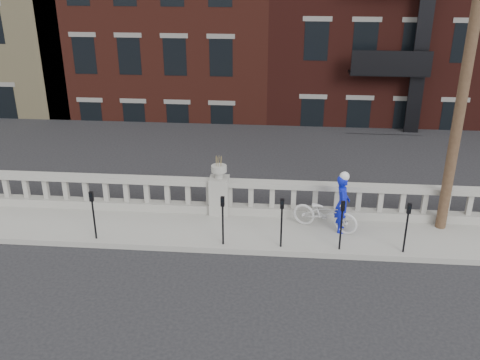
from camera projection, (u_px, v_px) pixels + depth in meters
The scene contains 13 objects.
ground at pixel (199, 297), 12.06m from camera, with size 120.00×120.00×0.00m, color black.
sidewalk at pixel (216, 230), 14.77m from camera, with size 32.00×2.20×0.15m, color gray.
balustrade at pixel (219, 197), 15.41m from camera, with size 28.00×0.34×1.03m.
planter_pedestal at pixel (219, 191), 15.34m from camera, with size 0.55×0.55×1.76m.
lower_level at pixel (267, 32), 32.03m from camera, with size 80.00×44.00×20.80m.
utility_pole at pixel (472, 39), 12.77m from camera, with size 1.60×0.28×10.00m.
parking_meter_a at pixel (93, 210), 13.87m from camera, with size 0.10×0.09×1.36m.
parking_meter_b at pixel (223, 215), 13.60m from camera, with size 0.10×0.09×1.36m.
parking_meter_c at pixel (282, 217), 13.48m from camera, with size 0.10×0.09×1.36m.
parking_meter_d at pixel (342, 220), 13.36m from camera, with size 0.10×0.09×1.36m.
parking_meter_e at pixel (407, 222), 13.24m from camera, with size 0.10×0.09×1.36m.
bicycle at pixel (325, 213), 14.50m from camera, with size 0.64×1.82×0.96m, color silver.
cyclist at pixel (342, 204), 14.30m from camera, with size 0.59×0.39×1.62m, color #0C17B4.
Camera 1 is at (1.80, -9.89, 7.22)m, focal length 40.00 mm.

